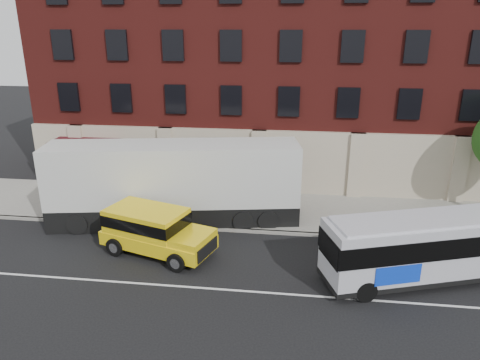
# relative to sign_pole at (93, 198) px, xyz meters

# --- Properties ---
(ground) EXTENTS (120.00, 120.00, 0.00)m
(ground) POSITION_rel_sign_pole_xyz_m (8.50, -6.15, -1.45)
(ground) COLOR black
(ground) RESTS_ON ground
(sidewalk) EXTENTS (60.00, 6.00, 0.15)m
(sidewalk) POSITION_rel_sign_pole_xyz_m (8.50, 2.85, -1.38)
(sidewalk) COLOR #9B988D
(sidewalk) RESTS_ON ground
(kerb) EXTENTS (60.00, 0.25, 0.15)m
(kerb) POSITION_rel_sign_pole_xyz_m (8.50, -0.15, -1.38)
(kerb) COLOR #9B988D
(kerb) RESTS_ON ground
(lane_line) EXTENTS (60.00, 0.12, 0.01)m
(lane_line) POSITION_rel_sign_pole_xyz_m (8.50, -5.65, -1.45)
(lane_line) COLOR silver
(lane_line) RESTS_ON ground
(building) EXTENTS (30.00, 12.10, 15.00)m
(building) POSITION_rel_sign_pole_xyz_m (8.49, 10.77, 6.13)
(building) COLOR maroon
(building) RESTS_ON sidewalk
(sign_pole) EXTENTS (0.30, 0.20, 2.50)m
(sign_pole) POSITION_rel_sign_pole_xyz_m (0.00, 0.00, 0.00)
(sign_pole) COLOR slate
(sign_pole) RESTS_ON ground
(city_bus) EXTENTS (10.77, 5.51, 2.90)m
(city_bus) POSITION_rel_sign_pole_xyz_m (17.26, -3.49, 0.15)
(city_bus) COLOR silver
(city_bus) RESTS_ON ground
(yellow_suv) EXTENTS (5.76, 3.71, 2.14)m
(yellow_suv) POSITION_rel_sign_pole_xyz_m (4.25, -2.84, -0.22)
(yellow_suv) COLOR yellow
(yellow_suv) RESTS_ON ground
(shipping_container) EXTENTS (13.54, 4.96, 4.43)m
(shipping_container) POSITION_rel_sign_pole_xyz_m (4.37, 0.67, 0.74)
(shipping_container) COLOR black
(shipping_container) RESTS_ON ground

